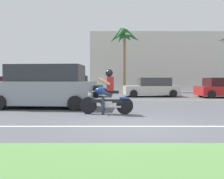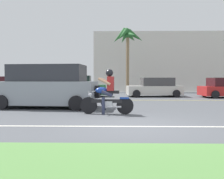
# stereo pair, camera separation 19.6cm
# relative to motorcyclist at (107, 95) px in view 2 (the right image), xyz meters

# --- Properties ---
(ground) EXTENTS (56.00, 30.00, 0.04)m
(ground) POSITION_rel_motorcyclist_xyz_m (0.89, 0.69, -0.74)
(ground) COLOR #4C4F54
(lane_line_near) EXTENTS (50.40, 0.12, 0.01)m
(lane_line_near) POSITION_rel_motorcyclist_xyz_m (0.89, -2.48, -0.72)
(lane_line_near) COLOR silver
(lane_line_near) RESTS_ON ground
(lane_line_far) EXTENTS (50.40, 0.12, 0.01)m
(lane_line_far) POSITION_rel_motorcyclist_xyz_m (0.89, 6.26, -0.72)
(lane_line_far) COLOR yellow
(lane_line_far) RESTS_ON ground
(motorcyclist) EXTENTS (2.05, 0.67, 1.71)m
(motorcyclist) POSITION_rel_motorcyclist_xyz_m (0.00, 0.00, 0.00)
(motorcyclist) COLOR black
(motorcyclist) RESTS_ON ground
(suv_nearby) EXTENTS (4.92, 2.44, 1.99)m
(suv_nearby) POSITION_rel_motorcyclist_xyz_m (-2.90, 2.06, 0.24)
(suv_nearby) COLOR #8C939E
(suv_nearby) RESTS_ON ground
(parked_car_0) EXTENTS (4.21, 1.95, 1.55)m
(parked_car_0) POSITION_rel_motorcyclist_xyz_m (-7.74, 9.99, 0.00)
(parked_car_0) COLOR #AD1E1E
(parked_car_0) RESTS_ON ground
(parked_car_1) EXTENTS (4.48, 1.89, 1.61)m
(parked_car_1) POSITION_rel_motorcyclist_xyz_m (-2.80, 9.54, 0.03)
(parked_car_1) COLOR #2D663D
(parked_car_1) RESTS_ON ground
(parked_car_2) EXTENTS (4.21, 2.24, 1.45)m
(parked_car_2) POSITION_rel_motorcyclist_xyz_m (3.27, 9.60, -0.04)
(parked_car_2) COLOR beige
(parked_car_2) RESTS_ON ground
(palm_tree_0) EXTENTS (2.94, 2.97, 5.90)m
(palm_tree_0) POSITION_rel_motorcyclist_xyz_m (1.27, 12.52, 4.16)
(palm_tree_0) COLOR #846B4C
(palm_tree_0) RESTS_ON ground
(motorcyclist_distant) EXTENTS (1.23, 1.16, 1.35)m
(motorcyclist_distant) POSITION_rel_motorcyclist_xyz_m (-5.84, 5.39, -0.15)
(motorcyclist_distant) COLOR black
(motorcyclist_distant) RESTS_ON ground
(building_far) EXTENTS (20.62, 4.00, 6.41)m
(building_far) POSITION_rel_motorcyclist_xyz_m (8.17, 18.69, 2.48)
(building_far) COLOR beige
(building_far) RESTS_ON ground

